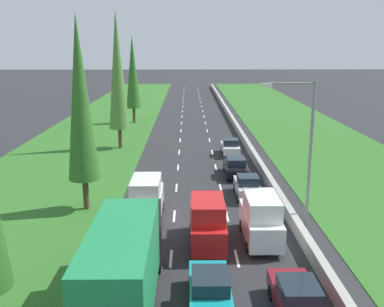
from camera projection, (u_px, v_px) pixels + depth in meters
ground_plane at (194, 127)px, 61.24m from camera, size 300.00×300.00×0.00m
grass_verge_left at (103, 127)px, 61.11m from camera, size 14.00×140.00×0.04m
grass_verge_right at (297, 126)px, 61.37m from camera, size 14.00×140.00×0.04m
median_barrier at (235, 124)px, 61.19m from camera, size 0.44×120.00×0.85m
lane_markings at (194, 127)px, 61.24m from camera, size 3.64×116.00×0.01m
maroon_sedan_right_lane at (298, 300)px, 18.10m from camera, size 1.82×4.50×1.64m
white_van_right_lane at (261, 219)px, 25.08m from camera, size 1.96×4.90×2.82m
teal_sedan_centre_lane at (210, 291)px, 18.81m from camera, size 1.82×4.50×1.64m
silver_hatchback_right_lane at (247, 186)px, 32.67m from camera, size 1.74×3.90×1.72m
green_box_truck_left_lane at (125, 267)px, 18.03m from camera, size 2.46×9.40×4.18m
black_sedan_right_lane at (235, 167)px, 38.02m from camera, size 1.82×4.50×1.64m
white_van_left_lane at (147, 199)px, 28.34m from camera, size 1.96×4.90×2.82m
red_van_centre_lane at (207, 222)px, 24.60m from camera, size 1.96×4.90×2.82m
white_hatchback_right_lane at (230, 147)px, 45.32m from camera, size 1.74×3.90×1.72m
poplar_tree_second at (80, 99)px, 28.63m from camera, size 2.13×2.13×13.05m
poplar_tree_third at (117, 71)px, 46.58m from camera, size 2.17×2.17×14.66m
poplar_tree_fourth at (133, 72)px, 62.69m from camera, size 2.11×2.11×12.41m
street_light_mast at (305, 144)px, 26.48m from camera, size 3.20×0.28×9.00m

